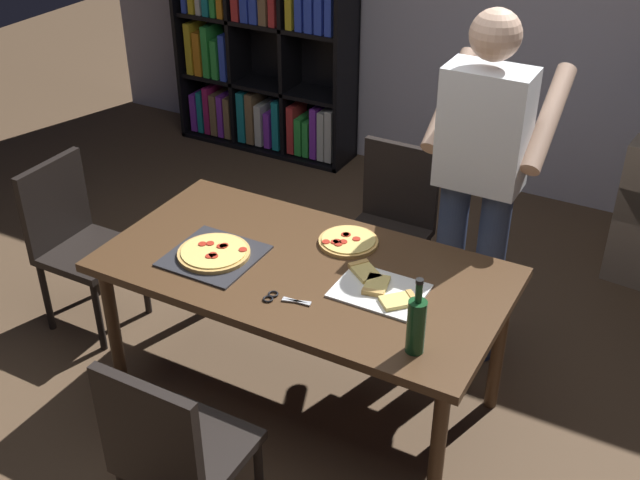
{
  "coord_description": "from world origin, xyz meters",
  "views": [
    {
      "loc": [
        1.42,
        -2.45,
        2.61
      ],
      "look_at": [
        0.0,
        0.15,
        0.8
      ],
      "focal_mm": 44.46,
      "sensor_mm": 36.0,
      "label": 1
    }
  ],
  "objects_px": {
    "dining_table": "(303,280)",
    "pepperoni_pizza_on_tray": "(214,254)",
    "wine_bottle": "(416,325)",
    "kitchen_scissors": "(280,298)",
    "chair_near_camera": "(173,450)",
    "chair_left_end": "(75,235)",
    "bookshelf": "(265,33)",
    "person_serving_pizza": "(480,173)",
    "chair_far_side": "(391,218)",
    "second_pizza_plain": "(348,241)"
  },
  "relations": [
    {
      "from": "dining_table",
      "to": "chair_near_camera",
      "type": "relative_size",
      "value": 1.94
    },
    {
      "from": "chair_left_end",
      "to": "second_pizza_plain",
      "type": "relative_size",
      "value": 3.35
    },
    {
      "from": "chair_left_end",
      "to": "bookshelf",
      "type": "bearing_deg",
      "value": 97.51
    },
    {
      "from": "person_serving_pizza",
      "to": "chair_left_end",
      "type": "bearing_deg",
      "value": -158.93
    },
    {
      "from": "chair_near_camera",
      "to": "chair_left_end",
      "type": "distance_m",
      "value": 1.65
    },
    {
      "from": "person_serving_pizza",
      "to": "kitchen_scissors",
      "type": "distance_m",
      "value": 1.12
    },
    {
      "from": "chair_near_camera",
      "to": "second_pizza_plain",
      "type": "xyz_separation_m",
      "value": [
        0.09,
        1.2,
        0.25
      ]
    },
    {
      "from": "chair_far_side",
      "to": "second_pizza_plain",
      "type": "distance_m",
      "value": 0.74
    },
    {
      "from": "chair_left_end",
      "to": "wine_bottle",
      "type": "relative_size",
      "value": 2.85
    },
    {
      "from": "wine_bottle",
      "to": "person_serving_pizza",
      "type": "bearing_deg",
      "value": 96.8
    },
    {
      "from": "kitchen_scissors",
      "to": "dining_table",
      "type": "bearing_deg",
      "value": 98.73
    },
    {
      "from": "bookshelf",
      "to": "second_pizza_plain",
      "type": "xyz_separation_m",
      "value": [
        1.76,
        -2.12,
        -0.13
      ]
    },
    {
      "from": "pepperoni_pizza_on_tray",
      "to": "kitchen_scissors",
      "type": "distance_m",
      "value": 0.44
    },
    {
      "from": "chair_left_end",
      "to": "pepperoni_pizza_on_tray",
      "type": "bearing_deg",
      "value": -7.18
    },
    {
      "from": "dining_table",
      "to": "person_serving_pizza",
      "type": "bearing_deg",
      "value": 54.4
    },
    {
      "from": "chair_left_end",
      "to": "pepperoni_pizza_on_tray",
      "type": "height_order",
      "value": "chair_left_end"
    },
    {
      "from": "chair_near_camera",
      "to": "person_serving_pizza",
      "type": "distance_m",
      "value": 1.81
    },
    {
      "from": "chair_left_end",
      "to": "bookshelf",
      "type": "relative_size",
      "value": 0.46
    },
    {
      "from": "dining_table",
      "to": "bookshelf",
      "type": "height_order",
      "value": "bookshelf"
    },
    {
      "from": "pepperoni_pizza_on_tray",
      "to": "second_pizza_plain",
      "type": "bearing_deg",
      "value": 39.26
    },
    {
      "from": "dining_table",
      "to": "bookshelf",
      "type": "bearing_deg",
      "value": 125.12
    },
    {
      "from": "second_pizza_plain",
      "to": "kitchen_scissors",
      "type": "bearing_deg",
      "value": -95.23
    },
    {
      "from": "pepperoni_pizza_on_tray",
      "to": "wine_bottle",
      "type": "xyz_separation_m",
      "value": [
        1.02,
        -0.17,
        0.1
      ]
    },
    {
      "from": "chair_far_side",
      "to": "pepperoni_pizza_on_tray",
      "type": "relative_size",
      "value": 2.38
    },
    {
      "from": "bookshelf",
      "to": "kitchen_scissors",
      "type": "relative_size",
      "value": 9.85
    },
    {
      "from": "chair_far_side",
      "to": "second_pizza_plain",
      "type": "height_order",
      "value": "chair_far_side"
    },
    {
      "from": "chair_near_camera",
      "to": "chair_far_side",
      "type": "distance_m",
      "value": 1.88
    },
    {
      "from": "chair_near_camera",
      "to": "bookshelf",
      "type": "relative_size",
      "value": 0.46
    },
    {
      "from": "dining_table",
      "to": "chair_near_camera",
      "type": "xyz_separation_m",
      "value": [
        -0.0,
        -0.94,
        -0.17
      ]
    },
    {
      "from": "pepperoni_pizza_on_tray",
      "to": "wine_bottle",
      "type": "height_order",
      "value": "wine_bottle"
    },
    {
      "from": "dining_table",
      "to": "chair_left_end",
      "type": "distance_m",
      "value": 1.37
    },
    {
      "from": "person_serving_pizza",
      "to": "dining_table",
      "type": "bearing_deg",
      "value": -125.6
    },
    {
      "from": "kitchen_scissors",
      "to": "bookshelf",
      "type": "bearing_deg",
      "value": 123.0
    },
    {
      "from": "bookshelf",
      "to": "kitchen_scissors",
      "type": "xyz_separation_m",
      "value": [
        1.71,
        -2.63,
        -0.14
      ]
    },
    {
      "from": "chair_near_camera",
      "to": "chair_far_side",
      "type": "xyz_separation_m",
      "value": [
        0.0,
        1.88,
        0.0
      ]
    },
    {
      "from": "pepperoni_pizza_on_tray",
      "to": "kitchen_scissors",
      "type": "relative_size",
      "value": 1.91
    },
    {
      "from": "person_serving_pizza",
      "to": "pepperoni_pizza_on_tray",
      "type": "height_order",
      "value": "person_serving_pizza"
    },
    {
      "from": "chair_left_end",
      "to": "person_serving_pizza",
      "type": "bearing_deg",
      "value": 21.07
    },
    {
      "from": "dining_table",
      "to": "wine_bottle",
      "type": "bearing_deg",
      "value": -24.85
    },
    {
      "from": "person_serving_pizza",
      "to": "second_pizza_plain",
      "type": "distance_m",
      "value": 0.68
    },
    {
      "from": "chair_near_camera",
      "to": "pepperoni_pizza_on_tray",
      "type": "relative_size",
      "value": 2.38
    },
    {
      "from": "dining_table",
      "to": "pepperoni_pizza_on_tray",
      "type": "distance_m",
      "value": 0.41
    },
    {
      "from": "chair_left_end",
      "to": "kitchen_scissors",
      "type": "relative_size",
      "value": 4.55
    },
    {
      "from": "dining_table",
      "to": "wine_bottle",
      "type": "height_order",
      "value": "wine_bottle"
    },
    {
      "from": "pepperoni_pizza_on_tray",
      "to": "wine_bottle",
      "type": "bearing_deg",
      "value": -9.62
    },
    {
      "from": "dining_table",
      "to": "wine_bottle",
      "type": "distance_m",
      "value": 0.73
    },
    {
      "from": "chair_far_side",
      "to": "bookshelf",
      "type": "bearing_deg",
      "value": 139.39
    },
    {
      "from": "chair_left_end",
      "to": "chair_near_camera",
      "type": "bearing_deg",
      "value": -34.78
    },
    {
      "from": "chair_near_camera",
      "to": "kitchen_scissors",
      "type": "xyz_separation_m",
      "value": [
        0.04,
        0.68,
        0.24
      ]
    },
    {
      "from": "dining_table",
      "to": "kitchen_scissors",
      "type": "bearing_deg",
      "value": -81.27
    }
  ]
}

